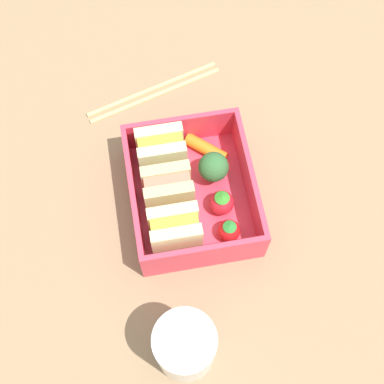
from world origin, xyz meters
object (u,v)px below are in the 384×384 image
object	(u,v)px
strawberry_left	(222,202)
drinking_glass	(185,347)
chopstick_pair	(154,91)
sandwich_center_left	(168,190)
sandwich_left	(175,231)
strawberry_far_left	(229,230)
sandwich_center	(161,152)
broccoli_floret	(213,167)
carrot_stick_far_left	(206,148)

from	to	relation	value
strawberry_left	drinking_glass	bearing A→B (deg)	155.89
strawberry_left	chopstick_pair	world-z (taller)	strawberry_left
sandwich_center_left	sandwich_left	bearing A→B (deg)	180.00
strawberry_far_left	drinking_glass	distance (cm)	14.11
sandwich_center	chopstick_pair	size ratio (longest dim) A/B	0.33
sandwich_center_left	drinking_glass	world-z (taller)	drinking_glass
sandwich_center	sandwich_left	bearing A→B (deg)	180.00
strawberry_far_left	strawberry_left	world-z (taller)	strawberry_left
sandwich_left	chopstick_pair	bearing A→B (deg)	-1.31
broccoli_floret	sandwich_center	bearing A→B (deg)	63.68
carrot_stick_far_left	strawberry_far_left	bearing A→B (deg)	-177.08
broccoli_floret	chopstick_pair	xyz separation A→B (cm)	(14.33, 5.25, -3.54)
chopstick_pair	sandwich_center	bearing A→B (deg)	177.54
strawberry_left	broccoli_floret	size ratio (longest dim) A/B	0.77
sandwich_left	strawberry_left	size ratio (longest dim) A/B	1.75
broccoli_floret	carrot_stick_far_left	bearing A→B (deg)	2.88
chopstick_pair	drinking_glass	size ratio (longest dim) A/B	2.10
chopstick_pair	strawberry_far_left	bearing A→B (deg)	-165.59
strawberry_far_left	strawberry_left	distance (cm)	3.49
carrot_stick_far_left	chopstick_pair	distance (cm)	11.93
sandwich_left	drinking_glass	xyz separation A→B (cm)	(-12.45, 1.00, 0.12)
drinking_glass	strawberry_left	bearing A→B (deg)	-24.11
sandwich_center_left	strawberry_far_left	world-z (taller)	sandwich_center_left
strawberry_far_left	strawberry_left	xyz separation A→B (cm)	(3.48, 0.18, 0.16)
sandwich_center_left	strawberry_far_left	bearing A→B (deg)	-131.50
carrot_stick_far_left	broccoli_floret	bearing A→B (deg)	-177.12
drinking_glass	strawberry_far_left	bearing A→B (deg)	-30.63
strawberry_left	broccoli_floret	distance (cm)	4.26
sandwich_center	strawberry_left	xyz separation A→B (cm)	(-6.95, -5.94, -1.50)
sandwich_left	drinking_glass	bearing A→B (deg)	175.39
sandwich_center_left	broccoli_floret	world-z (taller)	sandwich_center_left
sandwich_center	strawberry_left	distance (cm)	9.27
sandwich_center_left	carrot_stick_far_left	size ratio (longest dim) A/B	1.13
strawberry_left	chopstick_pair	size ratio (longest dim) A/B	0.19
broccoli_floret	strawberry_far_left	bearing A→B (deg)	-177.07
carrot_stick_far_left	chopstick_pair	size ratio (longest dim) A/B	0.29
broccoli_floret	drinking_glass	distance (cm)	20.77
sandwich_center_left	chopstick_pair	bearing A→B (deg)	-1.71
sandwich_center_left	carrot_stick_far_left	xyz separation A→B (cm)	(5.82, -5.55, -2.30)
sandwich_left	sandwich_center_left	bearing A→B (deg)	0.00
strawberry_far_left	drinking_glass	xyz separation A→B (cm)	(-12.04, 7.13, 1.78)
strawberry_left	drinking_glass	distance (cm)	17.09
strawberry_far_left	carrot_stick_far_left	world-z (taller)	strawberry_far_left
broccoli_floret	drinking_glass	world-z (taller)	drinking_glass
carrot_stick_far_left	chopstick_pair	world-z (taller)	carrot_stick_far_left
strawberry_far_left	chopstick_pair	world-z (taller)	strawberry_far_left
drinking_glass	sandwich_center	bearing A→B (deg)	-2.56
chopstick_pair	drinking_glass	bearing A→B (deg)	177.48
strawberry_left	chopstick_pair	bearing A→B (deg)	16.47
sandwich_center	strawberry_left	size ratio (longest dim) A/B	1.75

